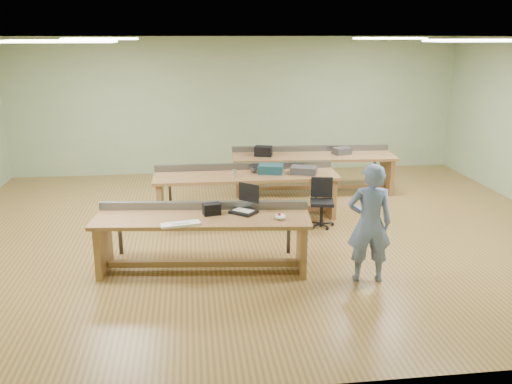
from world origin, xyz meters
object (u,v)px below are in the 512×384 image
Objects in this scene: parts_bin_teal at (271,169)px; mug at (254,170)px; camera_bag at (212,209)px; workbench_front at (203,230)px; workbench_back at (313,164)px; parts_bin_grey at (304,170)px; drinks_can at (235,173)px; laptop_base at (244,212)px; workbench_mid at (246,185)px; person at (370,223)px; task_chair at (321,209)px.

parts_bin_teal is 0.30m from mug.
camera_bag is 2.31m from mug.
workbench_back is at bearing 63.01° from workbench_front.
parts_bin_grey is 1.20m from drinks_can.
laptop_base is at bearing -100.40° from mug.
camera_bag is at bearing -107.42° from workbench_mid.
person is (1.27, -2.73, 0.21)m from workbench_mid.
task_chair is 1.36m from mug.
laptop_base is at bearing 13.18° from workbench_front.
drinks_can is (-0.35, -0.25, 0.02)m from mug.
parts_bin_grey is at bearing 39.30° from camera_bag.
workbench_front is at bearing -132.43° from laptop_base.
camera_bag is 1.93× the size of mug.
person is 2.66m from parts_bin_grey.
workbench_front is 2.29m from workbench_mid.
drinks_can is at bearing -134.14° from workbench_back.
camera_bag reaches higher than workbench_front.
task_chair is at bearing -78.95° from person.
mug is at bearing -132.69° from workbench_back.
workbench_mid is 7.16× the size of parts_bin_grey.
workbench_front reaches higher than laptop_base.
person reaches higher than laptop_base.
workbench_mid is 3.02m from person.
workbench_front is at bearing -119.58° from workbench_back.
person is 2.05m from camera_bag.
parts_bin_teal is (-0.74, 0.67, 0.53)m from task_chair.
laptop_base is 1.41× the size of camera_bag.
mug reaches higher than laptop_base.
drinks_can is (-0.21, -0.18, 0.25)m from workbench_mid.
workbench_front reaches higher than mug.
workbench_front is 0.89× the size of workbench_back.
parts_bin_grey is at bearing -11.23° from mug.
parts_bin_grey reaches higher than laptop_base.
laptop_base is 0.77× the size of parts_bin_teal.
laptop_base is 1.90m from drinks_can.
parts_bin_teal is 0.67m from drinks_can.
task_chair is (1.86, 1.44, -0.54)m from camera_bag.
mug is (-1.34, -1.28, 0.23)m from workbench_back.
camera_bag reaches higher than workbench_back.
workbench_back is 10.15× the size of laptop_base.
person is 6.83× the size of camera_bag.
drinks_can is at bearing 79.23° from workbench_front.
person reaches higher than workbench_front.
task_chair is at bearing -95.03° from workbench_back.
workbench_front is at bearing -110.07° from workbench_mid.
workbench_front is at bearing -106.98° from drinks_can.
workbench_mid is at bearing 75.59° from workbench_front.
person is 4.82× the size of laptop_base.
person is 13.18× the size of mug.
laptop_base is 2.55× the size of drinks_can.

